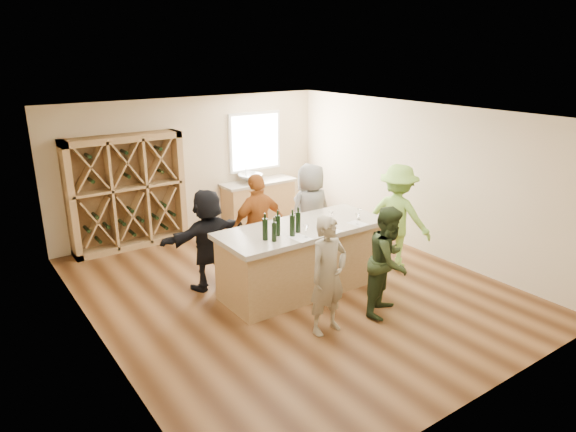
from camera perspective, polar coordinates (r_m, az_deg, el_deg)
floor at (r=8.51m, az=0.23°, el=-8.16°), size 6.00×7.00×0.10m
ceiling at (r=7.68m, az=0.25°, el=11.61°), size 6.00×7.00×0.10m
wall_back at (r=10.97m, az=-10.60°, el=5.61°), size 6.00×0.10×2.80m
wall_front at (r=5.66m, az=21.70°, el=-7.45°), size 6.00×0.10×2.80m
wall_left at (r=6.78m, az=-21.31°, el=-3.19°), size 0.10×7.00×2.80m
wall_right at (r=10.00m, az=14.69°, el=4.10°), size 0.10×7.00×2.80m
window_frame at (r=11.53m, az=-3.70°, el=8.25°), size 1.30×0.06×1.30m
window_pane at (r=11.50m, az=-3.61°, el=8.22°), size 1.18×0.01×1.18m
wine_rack at (r=10.27m, az=-17.44°, el=2.50°), size 2.20×0.45×2.20m
back_counter_base at (r=11.55m, az=-3.29°, el=1.55°), size 1.60×0.58×0.86m
back_counter_top at (r=11.43m, az=-3.33°, el=3.76°), size 1.70×0.62×0.06m
sink at (r=11.30m, az=-4.21°, el=4.21°), size 0.54×0.54×0.19m
faucet at (r=11.44m, az=-4.68°, el=4.67°), size 0.02×0.02×0.30m
tasting_counter_base at (r=8.22m, az=1.58°, el=-4.97°), size 2.60×1.00×1.00m
tasting_counter_top at (r=8.02m, az=1.61°, el=-1.41°), size 2.72×1.12×0.08m
wine_bottle_a at (r=7.39m, az=-2.56°, el=-1.49°), size 0.10×0.10×0.32m
wine_bottle_b at (r=7.34m, az=-1.55°, el=-1.77°), size 0.07×0.07×0.29m
wine_bottle_c at (r=7.56m, az=-1.15°, el=-1.07°), size 0.10×0.10×0.31m
wine_bottle_d at (r=7.54m, az=0.49°, el=-1.06°), size 0.08×0.08×0.33m
wine_bottle_e at (r=7.70m, az=1.13°, el=-0.69°), size 0.10×0.10×0.32m
wine_glass_a at (r=7.51m, az=2.00°, el=-1.70°), size 0.08×0.08×0.19m
wine_glass_b at (r=7.69m, az=4.66°, el=-1.30°), size 0.08×0.08×0.18m
wine_glass_c at (r=8.13m, az=7.71°, el=-0.34°), size 0.08×0.08×0.18m
wine_glass_d at (r=8.14m, az=4.79°, el=-0.13°), size 0.08×0.08×0.20m
wine_glass_e at (r=8.38m, az=7.90°, el=0.19°), size 0.07×0.07×0.17m
tasting_menu_a at (r=7.51m, az=1.38°, el=-2.46°), size 0.28×0.35×0.00m
tasting_menu_b at (r=7.84m, az=4.71°, el=-1.62°), size 0.31×0.37×0.00m
tasting_menu_c at (r=8.19m, az=7.75°, el=-0.84°), size 0.26×0.32×0.00m
person_near_left at (r=6.92m, az=4.48°, el=-6.61°), size 0.63×0.47×1.66m
person_near_right at (r=7.54m, az=11.12°, el=-4.93°), size 0.90×0.74×1.62m
person_server at (r=9.13m, az=12.03°, el=-0.10°), size 0.99×1.32×1.86m
person_far_mid at (r=8.64m, az=-3.31°, el=-1.05°), size 1.06×0.58×1.78m
person_far_right at (r=9.32m, az=2.52°, el=0.44°), size 0.88×0.57×1.79m
person_far_left at (r=8.29m, az=-8.88°, el=-2.54°), size 1.59×0.73×1.65m
wine_glass_f at (r=8.10m, az=0.49°, el=-0.23°), size 0.07×0.07×0.18m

